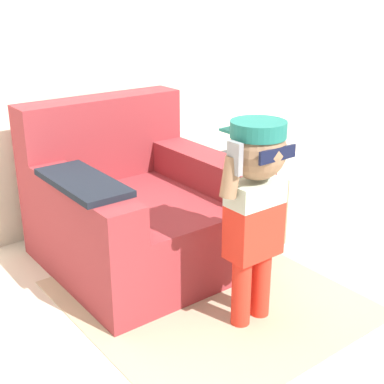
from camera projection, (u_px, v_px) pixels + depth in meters
ground_plane at (129, 273)px, 2.84m from camera, size 10.00×10.00×0.00m
wall_back at (47, 10)px, 2.92m from camera, size 10.00×0.05×2.60m
armchair at (136, 208)px, 2.89m from camera, size 0.98×1.02×0.85m
person_child at (256, 193)px, 2.23m from camera, size 0.38×0.28×0.92m
side_table at (244, 184)px, 3.36m from camera, size 0.42×0.42×0.43m
rug at (208, 297)px, 2.61m from camera, size 1.23×1.31×0.01m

